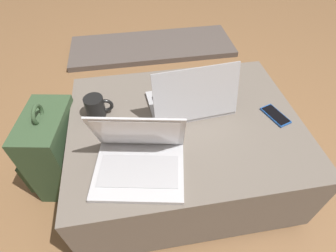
# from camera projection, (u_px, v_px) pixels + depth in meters

# --- Properties ---
(ground_plane) EXTENTS (14.00, 14.00, 0.00)m
(ground_plane) POSITION_uv_depth(u_px,v_px,m) (182.00, 173.00, 1.44)
(ground_plane) COLOR olive
(ottoman) EXTENTS (1.00, 0.78, 0.41)m
(ottoman) POSITION_uv_depth(u_px,v_px,m) (183.00, 150.00, 1.29)
(ottoman) COLOR #3D3832
(ottoman) RESTS_ON ground_plane
(laptop_near) EXTENTS (0.37, 0.31, 0.25)m
(laptop_near) POSITION_uv_depth(u_px,v_px,m) (139.00, 158.00, 0.94)
(laptop_near) COLOR silver
(laptop_near) RESTS_ON ottoman
(laptop_far) EXTENTS (0.38, 0.26, 0.24)m
(laptop_far) POSITION_uv_depth(u_px,v_px,m) (191.00, 100.00, 1.16)
(laptop_far) COLOR #B7B7BC
(laptop_far) RESTS_ON ottoman
(cell_phone) EXTENTS (0.10, 0.14, 0.01)m
(cell_phone) POSITION_uv_depth(u_px,v_px,m) (275.00, 115.00, 1.16)
(cell_phone) COLOR #1E4C9E
(cell_phone) RESTS_ON ottoman
(backpack) EXTENTS (0.28, 0.34, 0.51)m
(backpack) POSITION_uv_depth(u_px,v_px,m) (54.00, 152.00, 1.27)
(backpack) COLOR #385133
(backpack) RESTS_ON ground_plane
(coffee_mug) EXTENTS (0.12, 0.08, 0.09)m
(coffee_mug) POSITION_uv_depth(u_px,v_px,m) (96.00, 107.00, 1.13)
(coffee_mug) COLOR black
(coffee_mug) RESTS_ON ottoman
(fireplace_hearth) EXTENTS (1.40, 0.50, 0.04)m
(fireplace_hearth) POSITION_uv_depth(u_px,v_px,m) (152.00, 46.00, 2.30)
(fireplace_hearth) COLOR #564C47
(fireplace_hearth) RESTS_ON ground_plane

